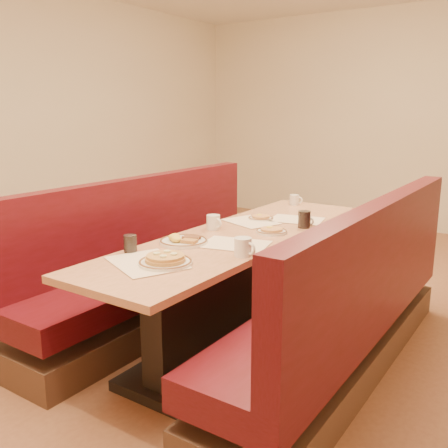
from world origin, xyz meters
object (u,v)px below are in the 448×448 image
Objects in this scene: pancake_plate at (165,261)px; coffee_mug_a at (243,247)px; booth_right at (347,315)px; soda_tumbler_near at (130,244)px; soda_tumbler_mid at (304,219)px; coffee_mug_b at (214,222)px; coffee_mug_d at (295,200)px; booth_left at (157,271)px; coffee_mug_c at (306,220)px; eggs_plate at (183,240)px; diner_table at (241,288)px.

coffee_mug_a reaches higher than pancake_plate.
booth_right is 24.84× the size of soda_tumbler_near.
soda_tumbler_near is 0.88× the size of soda_tumbler_mid.
soda_tumbler_mid is (-0.02, 0.81, 0.00)m from coffee_mug_a.
coffee_mug_b is 1.11m from coffee_mug_d.
coffee_mug_c is (0.99, 0.43, 0.43)m from booth_left.
coffee_mug_d is 1.82m from soda_tumbler_near.
booth_left reaches higher than coffee_mug_c.
eggs_plate is 2.60× the size of coffee_mug_d.
diner_table is 1.19m from coffee_mug_d.
booth_left reaches higher than diner_table.
diner_table is at bearing 0.00° from booth_left.
coffee_mug_d is at bearing 86.23° from soda_tumbler_near.
pancake_plate is at bearing -87.68° from diner_table.
coffee_mug_a is (0.28, -0.43, 0.43)m from diner_table.
coffee_mug_b is (-0.94, -0.01, 0.44)m from booth_right.
soda_tumbler_mid is at bearing 55.02° from diner_table.
eggs_plate is 0.40m from coffee_mug_b.
soda_tumbler_near is (-0.12, -0.32, 0.03)m from eggs_plate.
coffee_mug_a is (1.02, -0.43, 0.44)m from booth_left.
diner_table is 21.75× the size of soda_tumbler_mid.
pancake_plate is 2.78× the size of soda_tumbler_near.
coffee_mug_d reaches higher than pancake_plate.
coffee_mug_c is (0.47, 0.44, -0.01)m from coffee_mug_b.
coffee_mug_b is 0.71m from soda_tumbler_near.
booth_right is 0.75m from soda_tumbler_mid.
coffee_mug_d is (-0.16, 1.10, 0.42)m from diner_table.
soda_tumbler_near is at bearing -105.30° from coffee_mug_c.
booth_left reaches higher than eggs_plate.
coffee_mug_c is at bearing 101.02° from coffee_mug_a.
coffee_mug_a is 1.07× the size of coffee_mug_b.
pancake_plate is 1.89m from coffee_mug_d.
coffee_mug_b is at bearing 84.55° from soda_tumbler_near.
booth_right is 8.95× the size of pancake_plate.
pancake_plate is at bearing -11.70° from soda_tumbler_near.
pancake_plate is 2.43× the size of soda_tumbler_mid.
soda_tumbler_near reaches higher than coffee_mug_b.
coffee_mug_c reaches higher than pancake_plate.
coffee_mug_a is (0.44, -0.03, 0.04)m from eggs_plate.
booth_left is 1.00× the size of booth_right.
booth_right reaches higher than coffee_mug_a.
soda_tumbler_mid is at bearing 63.55° from soda_tumbler_near.
booth_left is 1.16m from coffee_mug_c.
coffee_mug_c is (0.22, 1.22, 0.02)m from pancake_plate.
coffee_mug_a is 0.63m from soda_tumbler_near.
booth_left is 22.43× the size of coffee_mug_d.
booth_right is 1.32m from soda_tumbler_near.
diner_table is 24.58× the size of coffee_mug_c.
pancake_plate is 1.19m from soda_tumbler_mid.
coffee_mug_c is at bearing 65.08° from soda_tumbler_near.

